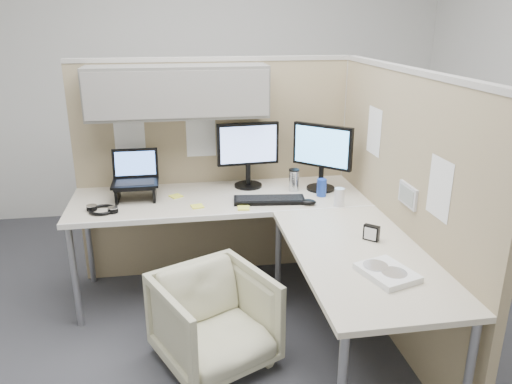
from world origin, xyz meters
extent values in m
plane|color=#343539|center=(0.00, 0.00, 0.00)|extent=(4.50, 4.50, 0.00)
cube|color=tan|center=(-0.10, 0.90, 0.80)|extent=(2.00, 0.05, 1.60)
cube|color=#A8A399|center=(-0.10, 0.90, 1.61)|extent=(2.00, 0.06, 0.03)
cube|color=slate|center=(-0.35, 0.75, 1.42)|extent=(1.20, 0.34, 0.34)
cube|color=gray|center=(-0.35, 0.57, 1.42)|extent=(1.18, 0.01, 0.30)
plane|color=white|center=(-0.70, 0.87, 1.15)|extent=(0.26, 0.00, 0.26)
plane|color=white|center=(-0.20, 0.87, 1.08)|extent=(0.26, 0.00, 0.26)
cube|color=tan|center=(0.90, -0.10, 0.80)|extent=(0.05, 2.00, 1.60)
cube|color=#A8A399|center=(0.90, -0.10, 1.61)|extent=(0.06, 2.00, 0.03)
cube|color=#A8A399|center=(0.90, 0.90, 0.80)|extent=(0.06, 0.06, 1.60)
cube|color=silver|center=(0.87, -0.25, 0.96)|extent=(0.02, 0.20, 0.12)
cube|color=gray|center=(0.86, -0.25, 0.96)|extent=(0.00, 0.16, 0.09)
plane|color=white|center=(0.87, 0.30, 1.20)|extent=(0.00, 0.26, 0.26)
plane|color=white|center=(0.87, -0.55, 1.10)|extent=(0.00, 0.26, 0.26)
cube|color=beige|center=(-0.10, 0.54, 0.71)|extent=(2.00, 0.68, 0.03)
cube|color=beige|center=(0.54, -0.45, 0.71)|extent=(0.68, 1.30, 0.03)
cube|color=white|center=(-0.10, 0.20, 0.71)|extent=(2.00, 0.02, 0.03)
cylinder|color=gray|center=(-1.05, 0.25, 0.35)|extent=(0.04, 0.04, 0.70)
cylinder|color=gray|center=(-1.05, 0.83, 0.35)|extent=(0.04, 0.04, 0.70)
cylinder|color=gray|center=(0.25, 0.25, 0.35)|extent=(0.04, 0.04, 0.70)
imported|color=beige|center=(-0.22, -0.25, 0.30)|extent=(0.76, 0.74, 0.60)
cylinder|color=black|center=(0.12, 0.72, 0.74)|extent=(0.20, 0.20, 0.02)
cylinder|color=black|center=(0.12, 0.72, 0.82)|extent=(0.04, 0.04, 0.15)
cube|color=black|center=(0.12, 0.72, 1.05)|extent=(0.44, 0.07, 0.30)
cube|color=#92B1FD|center=(0.12, 0.70, 1.05)|extent=(0.40, 0.04, 0.26)
cylinder|color=black|center=(0.62, 0.57, 0.74)|extent=(0.20, 0.20, 0.02)
cylinder|color=black|center=(0.62, 0.57, 0.82)|extent=(0.04, 0.04, 0.15)
cube|color=black|center=(0.62, 0.57, 1.05)|extent=(0.35, 0.32, 0.30)
cube|color=#5BB1F7|center=(0.61, 0.56, 1.05)|extent=(0.30, 0.27, 0.26)
cube|color=black|center=(-0.66, 0.57, 0.83)|extent=(0.27, 0.22, 0.01)
cube|color=black|center=(-0.78, 0.57, 0.78)|extent=(0.02, 0.20, 0.11)
cube|color=black|center=(-0.54, 0.57, 0.78)|extent=(0.02, 0.20, 0.11)
cube|color=black|center=(-0.66, 0.57, 0.85)|extent=(0.30, 0.22, 0.02)
cube|color=black|center=(-0.66, 0.70, 0.95)|extent=(0.30, 0.05, 0.20)
cube|color=#598CF2|center=(-0.66, 0.69, 0.95)|extent=(0.27, 0.04, 0.16)
cube|color=black|center=(0.21, 0.38, 0.74)|extent=(0.48, 0.21, 0.02)
ellipsoid|color=black|center=(0.45, 0.29, 0.75)|extent=(0.12, 0.10, 0.04)
cylinder|color=silver|center=(0.42, 0.58, 0.80)|extent=(0.07, 0.07, 0.15)
cylinder|color=black|center=(0.42, 0.58, 0.88)|extent=(0.07, 0.07, 0.01)
cylinder|color=silver|center=(0.64, 0.23, 0.79)|extent=(0.07, 0.07, 0.12)
cylinder|color=#1E3FA5|center=(0.58, 0.44, 0.79)|extent=(0.07, 0.07, 0.12)
cube|color=#F7F741|center=(0.03, 0.28, 0.73)|extent=(0.09, 0.09, 0.01)
cube|color=#F7F741|center=(-0.27, 0.36, 0.73)|extent=(0.09, 0.09, 0.01)
cube|color=#F7F741|center=(-0.40, 0.58, 0.73)|extent=(0.10, 0.10, 0.01)
torus|color=black|center=(-0.86, 0.38, 0.74)|extent=(0.22, 0.22, 0.02)
cylinder|color=black|center=(-0.93, 0.41, 0.75)|extent=(0.06, 0.06, 0.03)
cylinder|color=black|center=(-0.79, 0.34, 0.75)|extent=(0.06, 0.06, 0.03)
cube|color=white|center=(0.57, -0.70, 0.74)|extent=(0.28, 0.31, 0.03)
cylinder|color=silver|center=(0.59, -0.73, 0.76)|extent=(0.12, 0.12, 0.00)
cylinder|color=silver|center=(0.53, -0.65, 0.76)|extent=(0.12, 0.12, 0.00)
cube|color=black|center=(0.65, -0.30, 0.77)|extent=(0.09, 0.08, 0.09)
cube|color=white|center=(0.64, -0.32, 0.77)|extent=(0.05, 0.05, 0.07)
camera|label=1|loc=(-0.38, -2.67, 1.88)|focal=35.00mm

